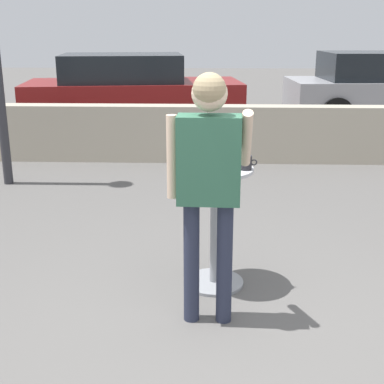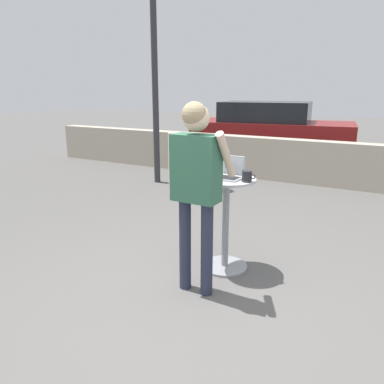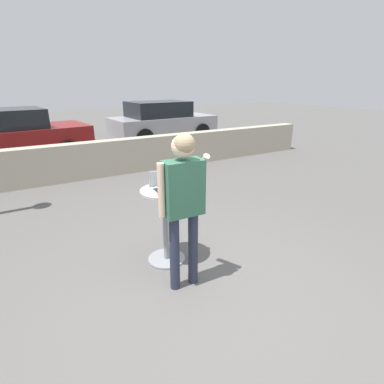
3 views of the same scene
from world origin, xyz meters
The scene contains 8 objects.
ground_plane centered at (0.00, 0.00, 0.00)m, with size 50.00×50.00×0.00m, color #5B5956.
pavement_kerb centered at (0.00, 5.19, 0.43)m, with size 13.26×0.35×0.86m.
cafe_table centered at (-0.08, 0.99, 0.56)m, with size 0.59×0.59×0.98m.
laptop centered at (-0.07, 0.99, 1.03)m, with size 0.32×0.27×0.22m.
coffee_mug centered at (0.15, 0.94, 1.03)m, with size 0.13×0.10×0.11m.
standing_person centered at (-0.12, 0.42, 1.12)m, with size 0.56×0.38×1.74m.
parked_car_near_street centered at (-1.75, 7.87, 0.77)m, with size 4.48×2.37×1.50m.
parked_car_further_down centered at (3.53, 8.85, 0.77)m, with size 4.13×2.15×1.50m.
Camera 1 is at (-0.10, -2.97, 2.01)m, focal length 50.00 mm.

